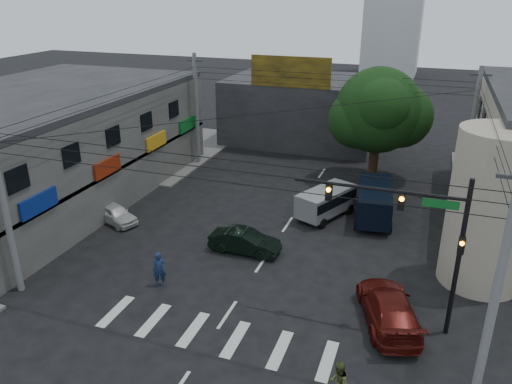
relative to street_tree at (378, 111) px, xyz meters
The scene contains 19 objects.
ground 18.30m from the street_tree, 103.24° to the right, with size 160.00×160.00×0.00m, color black.
sidewalk_far_left 22.67m from the street_tree, behind, with size 16.00×16.00×0.15m, color #514F4C.
building_left 24.68m from the street_tree, 153.43° to the right, with size 14.00×24.00×7.00m, color #484643.
corner_column 14.84m from the street_tree, 61.70° to the right, with size 4.00×4.00×8.00m, color #A0927E.
building_far 12.29m from the street_tree, 131.63° to the left, with size 14.00×10.00×6.00m, color #232326.
billboard 9.17m from the street_tree, 152.86° to the left, with size 7.00×0.30×2.60m, color olive.
street_tree is the anchor object (origin of this frame).
traffic_gantry 18.42m from the street_tree, 78.01° to the right, with size 7.10×0.35×7.20m.
utility_pole_near_left 25.95m from the street_tree, 124.00° to the right, with size 0.32×0.32×9.20m, color #59595B.
utility_pole_near_right 22.48m from the street_tree, 73.18° to the right, with size 0.32×0.32×9.20m, color #59595B.
utility_pole_far_left 14.56m from the street_tree, behind, with size 0.32×0.32×9.20m, color #59595B.
utility_pole_far_right 6.63m from the street_tree, ahead, with size 0.32×0.32×9.20m, color #59595B.
dark_sedan 15.91m from the street_tree, 110.53° to the right, with size 4.04×1.43×1.33m, color black.
white_compact 20.28m from the street_tree, 137.43° to the right, with size 3.76×2.61×1.19m, color beige.
maroon_sedan 18.94m from the street_tree, 80.60° to the right, with size 3.72×5.71×1.54m, color #4D0F0B.
silver_minivan 9.41m from the street_tree, 104.08° to the right, with size 3.46×4.73×1.88m, color gray, non-canonical shape.
navy_van 8.52m from the street_tree, 82.03° to the right, with size 2.64×5.63×2.18m, color black, non-canonical shape.
traffic_officer 21.03m from the street_tree, 113.30° to the right, with size 0.80×0.72×1.83m, color #142246.
pedestrian_olive 23.97m from the street_tree, 85.72° to the right, with size 0.67×0.85×1.70m, color #404821.
Camera 1 is at (7.61, -20.56, 13.98)m, focal length 35.00 mm.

